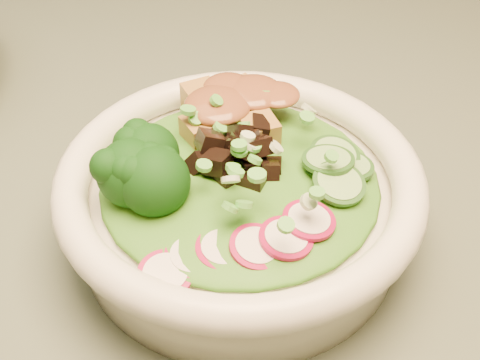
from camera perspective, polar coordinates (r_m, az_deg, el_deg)
name	(u,v)px	position (r m, az deg, el deg)	size (l,w,h in m)	color
dining_table	(347,223)	(0.68, 9.10, -3.65)	(1.20, 0.80, 0.75)	black
salad_bowl	(240,200)	(0.47, 0.00, -1.75)	(0.26, 0.26, 0.07)	white
lettuce_bed	(240,179)	(0.46, 0.00, 0.09)	(0.19, 0.19, 0.02)	#235B13
broccoli_florets	(152,170)	(0.45, -7.56, 0.89)	(0.08, 0.07, 0.04)	black
radish_slices	(254,242)	(0.41, 1.19, -5.30)	(0.10, 0.04, 0.02)	maroon
cucumber_slices	(330,163)	(0.46, 7.72, 1.49)	(0.07, 0.07, 0.03)	#8BC26C
mushroom_heap	(238,154)	(0.46, -0.13, 2.26)	(0.07, 0.07, 0.04)	black
tofu_cubes	(235,115)	(0.50, -0.45, 5.59)	(0.09, 0.06, 0.03)	#A17535
peanut_sauce	(235,101)	(0.49, -0.45, 6.76)	(0.07, 0.05, 0.02)	brown
scallion_garnish	(240,154)	(0.44, 0.00, 2.27)	(0.18, 0.18, 0.02)	#5AB540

